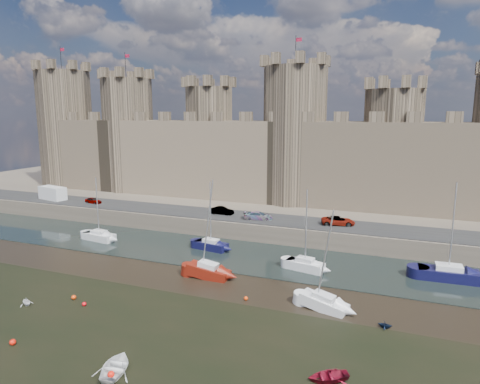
% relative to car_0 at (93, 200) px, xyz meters
% --- Properties ---
extents(ground, '(160.00, 160.00, 0.00)m').
position_rel_car_0_xyz_m(ground, '(29.48, -33.56, -3.04)').
color(ground, black).
rests_on(ground, ground).
extents(water_channel, '(160.00, 12.00, 0.08)m').
position_rel_car_0_xyz_m(water_channel, '(29.48, -9.56, -3.00)').
color(water_channel, black).
rests_on(water_channel, ground).
extents(quay, '(160.00, 60.00, 2.50)m').
position_rel_car_0_xyz_m(quay, '(29.48, 26.44, -1.79)').
color(quay, '#4C443A').
rests_on(quay, ground).
extents(road, '(160.00, 7.00, 0.10)m').
position_rel_car_0_xyz_m(road, '(29.48, 0.44, -0.49)').
color(road, black).
rests_on(road, quay).
extents(castle, '(108.50, 11.00, 29.00)m').
position_rel_car_0_xyz_m(castle, '(28.84, 14.44, 8.64)').
color(castle, '#42382B').
rests_on(castle, quay).
extents(car_0, '(3.31, 1.77, 1.07)m').
position_rel_car_0_xyz_m(car_0, '(0.00, 0.00, 0.00)').
color(car_0, gray).
rests_on(car_0, quay).
extents(car_1, '(3.71, 1.33, 1.22)m').
position_rel_car_0_xyz_m(car_1, '(23.95, 0.60, 0.07)').
color(car_1, gray).
rests_on(car_1, quay).
extents(car_2, '(4.45, 2.67, 1.21)m').
position_rel_car_0_xyz_m(car_2, '(30.20, -0.38, 0.07)').
color(car_2, gray).
rests_on(car_2, quay).
extents(car_3, '(4.98, 3.22, 1.28)m').
position_rel_car_0_xyz_m(car_3, '(41.58, 0.66, 0.10)').
color(car_3, gray).
rests_on(car_3, quay).
extents(van, '(5.80, 3.29, 2.38)m').
position_rel_car_0_xyz_m(van, '(-8.95, -0.06, 0.66)').
color(van, silver).
rests_on(van, quay).
extents(sailboat_0, '(5.03, 2.47, 9.04)m').
position_rel_car_0_xyz_m(sailboat_0, '(9.93, -10.75, -2.31)').
color(sailboat_0, silver).
rests_on(sailboat_0, ground).
extents(sailboat_1, '(4.77, 2.48, 9.11)m').
position_rel_car_0_xyz_m(sailboat_1, '(26.52, -8.79, -2.29)').
color(sailboat_1, black).
rests_on(sailboat_1, ground).
extents(sailboat_2, '(4.62, 2.56, 9.43)m').
position_rel_car_0_xyz_m(sailboat_2, '(39.81, -11.67, -2.26)').
color(sailboat_2, silver).
rests_on(sailboat_2, ground).
extents(sailboat_3, '(6.19, 2.62, 10.70)m').
position_rel_car_0_xyz_m(sailboat_3, '(54.90, -8.87, -2.22)').
color(sailboat_3, black).
rests_on(sailboat_3, ground).
extents(sailboat_4, '(4.72, 1.86, 11.01)m').
position_rel_car_0_xyz_m(sailboat_4, '(30.38, -17.63, -2.24)').
color(sailboat_4, '#66150B').
rests_on(sailboat_4, ground).
extents(sailboat_5, '(4.68, 2.70, 9.50)m').
position_rel_car_0_xyz_m(sailboat_5, '(43.64, -20.74, -2.34)').
color(sailboat_5, white).
rests_on(sailboat_5, ground).
extents(dinghy_2, '(3.43, 4.10, 0.73)m').
position_rel_car_0_xyz_m(dinghy_2, '(31.99, -35.84, -2.67)').
color(dinghy_2, silver).
rests_on(dinghy_2, ground).
extents(dinghy_3, '(1.73, 1.63, 0.73)m').
position_rel_car_0_xyz_m(dinghy_3, '(17.47, -30.19, -2.67)').
color(dinghy_3, silver).
rests_on(dinghy_3, ground).
extents(dinghy_4, '(3.39, 3.02, 0.58)m').
position_rel_car_0_xyz_m(dinghy_4, '(45.93, -31.38, -2.75)').
color(dinghy_4, maroon).
rests_on(dinghy_4, ground).
extents(dinghy_7, '(1.35, 1.22, 0.62)m').
position_rel_car_0_xyz_m(dinghy_7, '(49.12, -22.44, -2.72)').
color(dinghy_7, black).
rests_on(dinghy_7, ground).
extents(buoy_0, '(0.41, 0.41, 0.41)m').
position_rel_car_0_xyz_m(buoy_0, '(22.60, -28.30, -2.83)').
color(buoy_0, '#FF0B13').
rests_on(buoy_0, ground).
extents(buoy_1, '(0.47, 0.47, 0.47)m').
position_rel_car_0_xyz_m(buoy_1, '(20.67, -27.54, -2.80)').
color(buoy_1, '#E73A0A').
rests_on(buoy_1, ground).
extents(buoy_2, '(0.47, 0.47, 0.47)m').
position_rel_car_0_xyz_m(buoy_2, '(32.04, -36.46, -2.80)').
color(buoy_2, '#F7180A').
rests_on(buoy_2, ground).
extents(buoy_3, '(0.40, 0.40, 0.40)m').
position_rel_car_0_xyz_m(buoy_3, '(36.30, -21.56, -2.84)').
color(buoy_3, '#FC3F0B').
rests_on(buoy_3, ground).
extents(buoy_4, '(0.49, 0.49, 0.49)m').
position_rel_car_0_xyz_m(buoy_4, '(22.21, -35.84, -2.79)').
color(buoy_4, red).
rests_on(buoy_4, ground).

